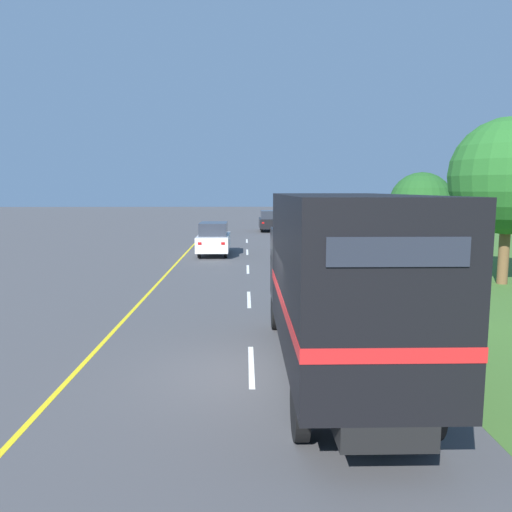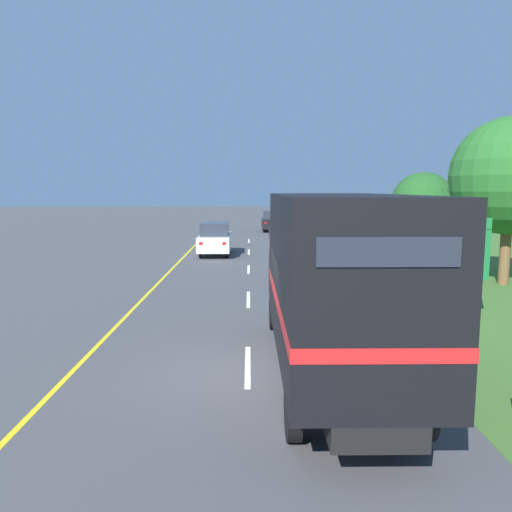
# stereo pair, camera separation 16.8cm
# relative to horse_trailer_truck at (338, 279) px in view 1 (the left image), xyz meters

# --- Properties ---
(ground_plane) EXTENTS (200.00, 200.00, 0.00)m
(ground_plane) POSITION_rel_horse_trailer_truck_xyz_m (-1.69, 0.32, -2.06)
(ground_plane) COLOR #444447
(grass_shoulder) EXTENTS (20.00, 60.53, 0.01)m
(grass_shoulder) POSITION_rel_horse_trailer_truck_xyz_m (12.01, 15.63, -2.05)
(grass_shoulder) COLOR #3D6628
(grass_shoulder) RESTS_ON ground
(edge_line_yellow) EXTENTS (0.12, 60.53, 0.01)m
(edge_line_yellow) POSITION_rel_horse_trailer_truck_xyz_m (-5.39, 15.63, -2.05)
(edge_line_yellow) COLOR yellow
(edge_line_yellow) RESTS_ON ground
(centre_dash_near) EXTENTS (0.12, 2.60, 0.01)m
(centre_dash_near) POSITION_rel_horse_trailer_truck_xyz_m (-1.69, 0.81, -2.05)
(centre_dash_near) COLOR white
(centre_dash_near) RESTS_ON ground
(centre_dash_mid_a) EXTENTS (0.12, 2.60, 0.01)m
(centre_dash_mid_a) POSITION_rel_horse_trailer_truck_xyz_m (-1.69, 7.41, -2.05)
(centre_dash_mid_a) COLOR white
(centre_dash_mid_a) RESTS_ON ground
(centre_dash_mid_b) EXTENTS (0.12, 2.60, 0.01)m
(centre_dash_mid_b) POSITION_rel_horse_trailer_truck_xyz_m (-1.69, 14.01, -2.05)
(centre_dash_mid_b) COLOR white
(centre_dash_mid_b) RESTS_ON ground
(centre_dash_far) EXTENTS (0.12, 2.60, 0.01)m
(centre_dash_far) POSITION_rel_horse_trailer_truck_xyz_m (-1.69, 20.61, -2.05)
(centre_dash_far) COLOR white
(centre_dash_far) RESTS_ON ground
(centre_dash_farthest) EXTENTS (0.12, 2.60, 0.01)m
(centre_dash_farthest) POSITION_rel_horse_trailer_truck_xyz_m (-1.69, 27.21, -2.05)
(centre_dash_farthest) COLOR white
(centre_dash_farthest) RESTS_ON ground
(horse_trailer_truck) EXTENTS (2.32, 8.26, 3.72)m
(horse_trailer_truck) POSITION_rel_horse_trailer_truck_xyz_m (0.00, 0.00, 0.00)
(horse_trailer_truck) COLOR black
(horse_trailer_truck) RESTS_ON ground
(lead_car_white) EXTENTS (1.80, 4.37, 1.91)m
(lead_car_white) POSITION_rel_horse_trailer_truck_xyz_m (-3.65, 19.34, -1.09)
(lead_car_white) COLOR black
(lead_car_white) RESTS_ON ground
(lead_car_black_ahead) EXTENTS (1.80, 4.06, 1.89)m
(lead_car_black_ahead) POSITION_rel_horse_trailer_truck_xyz_m (0.38, 35.84, -1.10)
(lead_car_black_ahead) COLOR black
(lead_car_black_ahead) RESTS_ON ground
(highway_sign) EXTENTS (2.22, 0.09, 3.00)m
(highway_sign) POSITION_rel_horse_trailer_truck_xyz_m (4.24, 4.57, -0.18)
(highway_sign) COLOR #9E9EA3
(highway_sign) RESTS_ON ground
(roadside_tree_near) EXTENTS (4.63, 4.63, 6.64)m
(roadside_tree_near) POSITION_rel_horse_trailer_truck_xyz_m (8.62, 10.09, 2.26)
(roadside_tree_near) COLOR brown
(roadside_tree_near) RESTS_ON ground
(roadside_tree_mid) EXTENTS (3.44, 3.44, 4.74)m
(roadside_tree_mid) POSITION_rel_horse_trailer_truck_xyz_m (7.83, 17.62, 0.96)
(roadside_tree_mid) COLOR brown
(roadside_tree_mid) RESTS_ON ground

